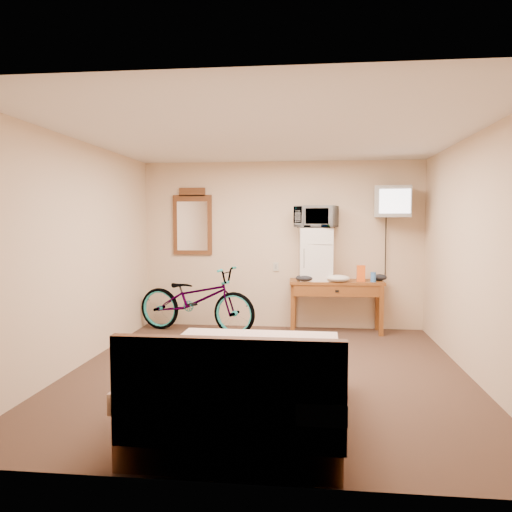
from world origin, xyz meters
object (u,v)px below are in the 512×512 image
Objects in this scene: bicycle at (196,299)px; bed at (246,387)px; blue_cup at (373,277)px; wall_mirror at (192,222)px; microwave at (316,217)px; desk at (336,289)px; mini_fridge at (316,254)px; crt_television at (392,202)px.

bicycle reaches higher than bed.
wall_mirror is (-2.69, 0.34, 0.77)m from blue_cup.
blue_cup is 0.07× the size of bed.
microwave is 2.11m from bicycle.
bicycle reaches higher than desk.
desk is 1.33× the size of wall_mirror.
crt_television reaches higher than mini_fridge.
desk is 9.80× the size of blue_cup.
bed is at bearing -70.32° from wall_mirror.
wall_mirror reaches higher than bicycle.
mini_fridge is 0.42× the size of bicycle.
crt_television is at bearing 17.88° from blue_cup.
microwave is 1.09m from crt_television.
desk is 1.77× the size of mini_fridge.
blue_cup is (0.81, -0.13, -0.85)m from microwave.
mini_fridge is at bearing -67.62° from bicycle.
mini_fridge is 1.95m from wall_mirror.
crt_television is (1.07, -0.04, 0.21)m from microwave.
microwave is (0.00, 0.00, 0.54)m from mini_fridge.
bicycle is at bearing -176.78° from blue_cup.
microwave is 4.17× the size of blue_cup.
bicycle is (-2.79, -0.23, -1.40)m from crt_television.
microwave is at bearing 80.53° from bed.
mini_fridge is at bearing 80.53° from bed.
bed is at bearing -84.45° from microwave.
mini_fridge is at bearing 167.82° from desk.
mini_fridge is 0.54m from microwave.
wall_mirror is at bearing 172.89° from blue_cup.
desk is at bearing -70.71° from bicycle.
bicycle is at bearing -174.19° from desk.
microwave is at bearing 167.78° from desk.
blue_cup is at bearing -162.12° from crt_television.
bed is (-0.57, -3.44, -0.84)m from mini_fridge.
mini_fridge reaches higher than blue_cup.
desk is 0.55m from blue_cup.
crt_television is 2.97m from wall_mirror.
blue_cup is at bearing -6.98° from desk.
desk is 0.67× the size of bed.
desk is 2.03m from bicycle.
microwave is 0.32× the size of bicycle.
wall_mirror reaches higher than mini_fridge.
desk is at bearing 75.55° from bed.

